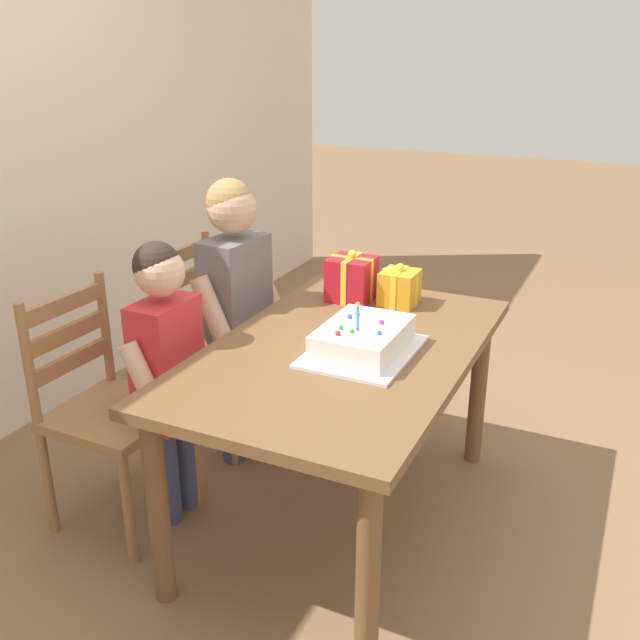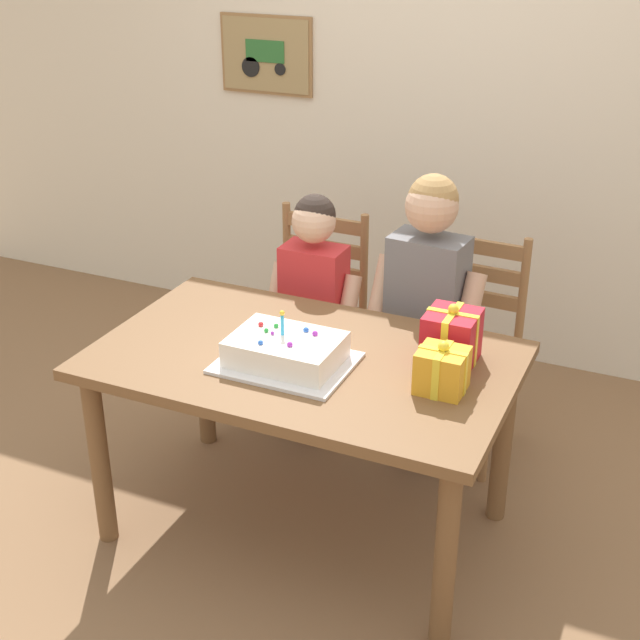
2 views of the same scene
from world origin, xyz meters
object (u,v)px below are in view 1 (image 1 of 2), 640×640
(child_older, at_px, (236,296))
(dining_table, at_px, (343,371))
(gift_box_red_large, at_px, (352,279))
(birthday_cake, at_px, (363,340))
(gift_box_beside_cake, at_px, (399,288))
(chair_left, at_px, (107,408))
(chair_right, at_px, (212,341))
(child_younger, at_px, (167,357))

(child_older, bearing_deg, dining_table, -112.40)
(gift_box_red_large, xyz_separation_m, child_older, (-0.22, 0.43, -0.07))
(birthday_cake, relative_size, child_older, 0.36)
(birthday_cake, xyz_separation_m, gift_box_red_large, (0.49, 0.25, 0.04))
(child_older, bearing_deg, gift_box_beside_cake, -67.85)
(chair_left, bearing_deg, gift_box_red_large, -37.89)
(dining_table, relative_size, gift_box_red_large, 6.68)
(dining_table, distance_m, birthday_cake, 0.17)
(dining_table, distance_m, gift_box_red_large, 0.53)
(gift_box_red_large, bearing_deg, dining_table, -160.25)
(gift_box_beside_cake, bearing_deg, chair_left, 135.45)
(chair_right, relative_size, child_older, 0.74)
(gift_box_beside_cake, distance_m, child_older, 0.67)
(child_younger, bearing_deg, birthday_cake, -72.86)
(child_older, height_order, child_younger, child_older)
(gift_box_beside_cake, height_order, chair_right, chair_right)
(gift_box_red_large, xyz_separation_m, chair_left, (-0.82, 0.64, -0.35))
(chair_right, bearing_deg, gift_box_red_large, -79.63)
(chair_right, bearing_deg, child_older, -116.99)
(chair_left, bearing_deg, gift_box_beside_cake, -44.55)
(gift_box_red_large, bearing_deg, chair_left, 142.11)
(birthday_cake, distance_m, chair_left, 0.99)
(birthday_cake, relative_size, child_younger, 0.40)
(birthday_cake, relative_size, gift_box_beside_cake, 2.50)
(gift_box_red_large, xyz_separation_m, gift_box_beside_cake, (0.03, -0.20, -0.02))
(gift_box_red_large, xyz_separation_m, chair_right, (-0.12, 0.64, -0.35))
(gift_box_red_large, relative_size, gift_box_beside_cake, 1.22)
(chair_left, xyz_separation_m, child_younger, (0.11, -0.21, 0.20))
(chair_left, bearing_deg, dining_table, -66.53)
(birthday_cake, bearing_deg, child_younger, 107.14)
(gift_box_beside_cake, xyz_separation_m, child_younger, (-0.73, 0.62, -0.13))
(child_older, bearing_deg, birthday_cake, -111.83)
(dining_table, distance_m, chair_left, 0.89)
(gift_box_red_large, height_order, child_older, child_older)
(chair_left, xyz_separation_m, child_older, (0.59, -0.21, 0.29))
(child_older, xyz_separation_m, child_younger, (-0.48, 0.00, -0.09))
(dining_table, distance_m, chair_right, 0.89)
(dining_table, height_order, chair_right, chair_right)
(dining_table, height_order, birthday_cake, birthday_cake)
(dining_table, relative_size, child_younger, 1.31)
(birthday_cake, bearing_deg, chair_right, 66.91)
(chair_left, height_order, child_older, child_older)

